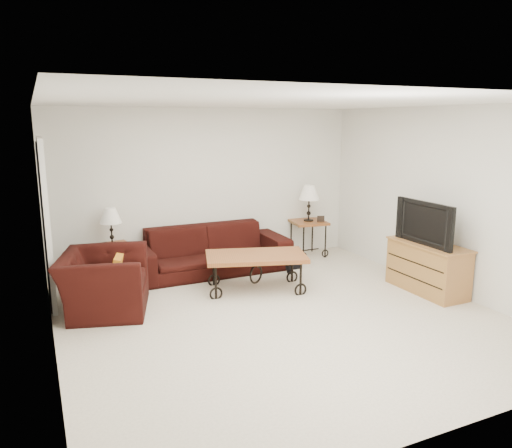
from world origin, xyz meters
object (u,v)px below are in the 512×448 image
at_px(sofa, 210,250).
at_px(lamp_right, 309,203).
at_px(television, 430,223).
at_px(side_table_right, 308,238).
at_px(backpack, 290,259).
at_px(coffee_table, 256,272).
at_px(armchair, 104,282).
at_px(tv_stand, 427,268).
at_px(lamp_left, 111,227).
at_px(side_table_left, 113,263).

distance_m(sofa, lamp_right, 1.94).
distance_m(lamp_right, television, 2.31).
height_order(side_table_right, backpack, side_table_right).
bearing_deg(side_table_right, coffee_table, -141.92).
relative_size(sofa, television, 2.39).
distance_m(side_table_right, armchair, 3.73).
distance_m(lamp_right, tv_stand, 2.39).
distance_m(tv_stand, television, 0.63).
relative_size(lamp_left, backpack, 1.09).
xyz_separation_m(side_table_right, lamp_left, (-3.28, -0.00, 0.50)).
bearing_deg(backpack, television, -61.35).
bearing_deg(lamp_left, lamp_right, 0.00).
relative_size(side_table_left, lamp_left, 1.00).
distance_m(side_table_right, tv_stand, 2.31).
bearing_deg(armchair, tv_stand, -89.31).
height_order(side_table_left, tv_stand, tv_stand).
xyz_separation_m(side_table_right, tv_stand, (0.55, -2.25, 0.03)).
height_order(sofa, backpack, sofa).
bearing_deg(television, armchair, -105.37).
bearing_deg(armchair, backpack, -67.39).
relative_size(lamp_right, armchair, 0.55).
xyz_separation_m(sofa, backpack, (1.05, -0.62, -0.10)).
xyz_separation_m(sofa, tv_stand, (2.40, -2.07, -0.01)).
bearing_deg(lamp_left, armchair, -103.91).
relative_size(armchair, television, 1.12).
distance_m(lamp_left, lamp_right, 3.28).
bearing_deg(coffee_table, tv_stand, -26.20).
xyz_separation_m(side_table_left, lamp_left, (0.00, 0.00, 0.54)).
relative_size(side_table_right, lamp_right, 1.00).
bearing_deg(television, backpack, -137.37).
distance_m(side_table_left, lamp_right, 3.34).
xyz_separation_m(lamp_right, coffee_table, (-1.55, -1.21, -0.67)).
height_order(side_table_right, tv_stand, tv_stand).
distance_m(sofa, coffee_table, 1.08).
relative_size(lamp_left, armchair, 0.48).
bearing_deg(lamp_right, tv_stand, -76.22).
xyz_separation_m(side_table_left, coffee_table, (1.73, -1.21, -0.02)).
height_order(coffee_table, armchair, armchair).
height_order(side_table_right, lamp_left, lamp_left).
bearing_deg(backpack, tv_stand, -60.92).
bearing_deg(side_table_right, tv_stand, -76.22).
xyz_separation_m(side_table_left, side_table_right, (3.28, 0.00, 0.04)).
height_order(side_table_left, coffee_table, side_table_left).
bearing_deg(side_table_right, television, -76.70).
relative_size(side_table_left, side_table_right, 0.88).
distance_m(side_table_left, lamp_left, 0.54).
distance_m(lamp_right, coffee_table, 2.08).
bearing_deg(lamp_right, television, -76.70).
distance_m(armchair, television, 4.28).
bearing_deg(coffee_table, armchair, 177.44).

